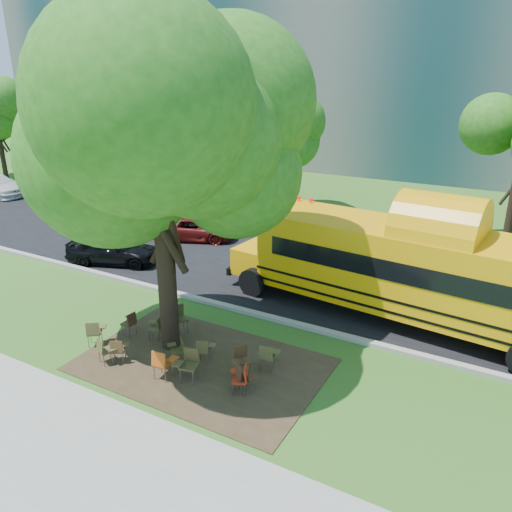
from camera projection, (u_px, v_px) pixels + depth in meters
The scene contains 32 objects.
ground at pixel (184, 348), 15.49m from camera, with size 160.00×160.00×0.00m, color #2C581B.
sidewalk at pixel (52, 448), 11.39m from camera, with size 60.00×4.00×0.04m, color gray.
dirt_patch at pixel (201, 364), 14.62m from camera, with size 7.00×4.50×0.03m, color #382819.
asphalt_road at pixel (283, 273), 21.21m from camera, with size 80.00×8.00×0.04m, color black.
kerb_near at pixel (234, 308), 17.92m from camera, with size 80.00×0.25×0.14m, color gray.
kerb_far at pixel (320, 244), 24.55m from camera, with size 80.00×0.25×0.14m, color gray.
building_main at pixel (348, 35), 44.74m from camera, with size 38.00×16.00×22.00m, color slate.
building_left at pixel (128, 54), 62.02m from camera, with size 26.00×14.00×20.00m, color slate.
bg_tree_0 at pixel (150, 133), 29.99m from camera, with size 5.20×5.20×7.18m.
bg_tree_1 at pixel (79, 111), 34.98m from camera, with size 6.00×6.00×8.40m.
bg_tree_2 at pixel (276, 140), 29.38m from camera, with size 4.80×4.80×6.62m.
main_tree at pixel (158, 154), 13.49m from camera, with size 7.20×7.20×9.60m.
school_bus at pixel (429, 273), 16.23m from camera, with size 13.63×4.26×3.28m.
chair_0 at pixel (95, 331), 15.44m from camera, with size 0.58×0.73×0.87m.
chair_1 at pixel (105, 349), 14.48m from camera, with size 0.66×0.52×0.83m.
chair_2 at pixel (118, 348), 14.55m from camera, with size 0.53×0.65×0.79m.
chair_3 at pixel (179, 348), 14.59m from camera, with size 0.68×0.54×0.79m.
chair_4 at pixel (162, 362), 13.73m from camera, with size 0.62×0.60×0.93m.
chair_5 at pixel (189, 362), 13.69m from camera, with size 0.65×0.68×0.96m.
chair_6 at pixel (242, 377), 13.16m from camera, with size 0.65×0.57×0.84m.
chair_7 at pixel (243, 376), 13.20m from camera, with size 0.73×0.58×0.85m.
chair_8 at pixel (130, 321), 16.09m from camera, with size 0.48×0.55×0.82m.
chair_9 at pixel (156, 326), 15.85m from camera, with size 0.61×0.53×0.78m.
chair_10 at pixel (178, 316), 16.25m from camera, with size 0.63×0.79×0.95m.
chair_11 at pixel (204, 349), 14.55m from camera, with size 0.53×0.59×0.78m.
chair_12 at pixel (241, 358), 13.98m from camera, with size 0.60×0.76×0.88m.
chair_13 at pixel (268, 355), 14.14m from camera, with size 0.58×0.61×0.85m.
black_car at pixel (113, 249), 22.04m from camera, with size 1.62×4.03×1.37m, color black.
bg_car_silver at pixel (114, 200), 30.12m from camera, with size 1.57×4.51×1.49m, color #9B9A9F.
bg_car_red at pixel (195, 228), 25.24m from camera, with size 1.94×4.20×1.17m, color #5E1110.
pedestrian_a at pixel (126, 188), 32.56m from camera, with size 0.64×0.42×1.76m, color #38407F.
pedestrian_b at pixel (81, 177), 35.22m from camera, with size 0.96×0.75×1.97m, color brown.
Camera 1 is at (8.51, -10.71, 8.12)m, focal length 35.00 mm.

